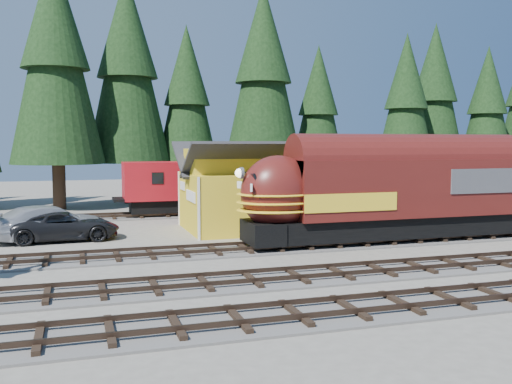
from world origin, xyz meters
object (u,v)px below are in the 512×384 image
object	(u,v)px
caboose	(187,183)
pickup_truck_a	(65,226)
depot	(285,179)
locomotive	(378,195)
pickup_truck_b	(50,222)

from	to	relation	value
caboose	pickup_truck_a	bearing A→B (deg)	-134.45
depot	locomotive	xyz separation A→B (m)	(2.72, -6.50, -0.46)
depot	caboose	distance (m)	8.85
caboose	depot	bearing A→B (deg)	-58.22
depot	pickup_truck_b	world-z (taller)	depot
locomotive	caboose	world-z (taller)	caboose
caboose	pickup_truck_a	size ratio (longest dim) A/B	1.56
locomotive	pickup_truck_b	bearing A→B (deg)	158.69
pickup_truck_a	pickup_truck_b	bearing A→B (deg)	46.33
locomotive	caboose	bearing A→B (deg)	117.74
pickup_truck_a	pickup_truck_b	distance (m)	1.03
pickup_truck_b	caboose	bearing A→B (deg)	-72.45
pickup_truck_a	pickup_truck_b	world-z (taller)	pickup_truck_b
locomotive	pickup_truck_a	bearing A→B (deg)	159.90
caboose	pickup_truck_b	distance (m)	11.84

